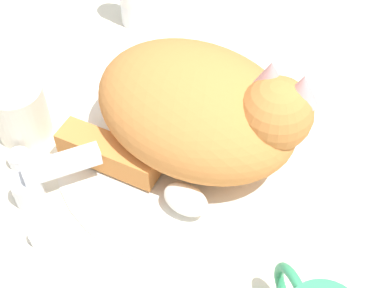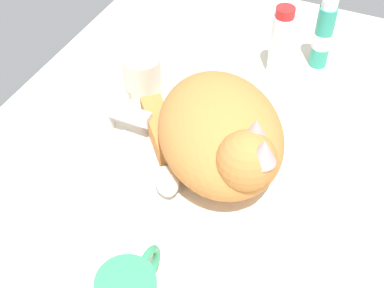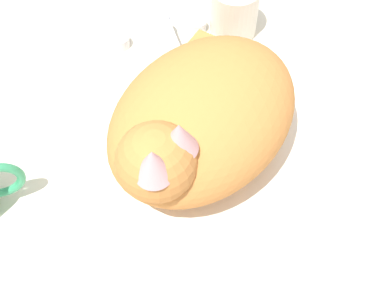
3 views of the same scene
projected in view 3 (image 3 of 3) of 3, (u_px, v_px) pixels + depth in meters
ground_plane at (202, 157)px, 65.86cm from camera, size 110.00×82.50×3.00cm
sink_basin at (203, 149)px, 64.24cm from camera, size 35.66×35.66×0.90cm
faucet at (161, 32)px, 73.20cm from camera, size 14.71×10.86×5.70cm
cat at (198, 120)px, 58.05cm from camera, size 31.79×31.67×15.27cm
rinse_cup at (234, 11)px, 73.71cm from camera, size 6.95×6.95×7.74cm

